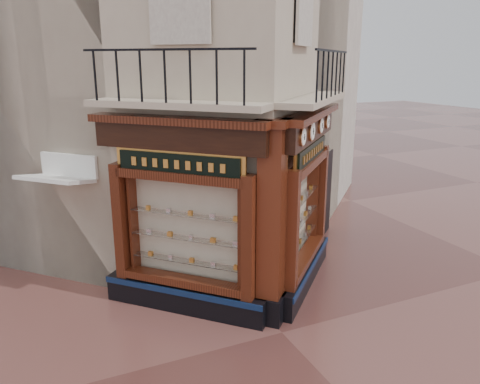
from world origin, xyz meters
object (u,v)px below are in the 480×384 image
clock_a (303,137)px  awning (68,292)px  clock_b (312,131)px  signboard_right (311,152)px  signboard_left (178,164)px  corner_pilaster (271,228)px  clock_c (321,125)px  clock_d (327,121)px

clock_a → awning: bearing=100.8°
clock_a → clock_b: size_ratio=0.87×
clock_b → signboard_right: bearing=11.7°
clock_a → signboard_left: clock_a is taller
awning → signboard_right: (5.04, -1.85, 3.10)m
corner_pilaster → clock_c: corner_pilaster is taller
clock_a → clock_d: 2.42m
clock_a → clock_c: bearing=0.0°
corner_pilaster → clock_b: (1.16, 0.56, 1.67)m
clock_b → signboard_left: (-2.62, 0.46, -0.52)m
clock_d → signboard_left: (-3.80, -0.72, -0.52)m
corner_pilaster → clock_c: 2.73m
clock_c → signboard_left: 3.30m
clock_d → signboard_left: bearing=145.7°
corner_pilaster → signboard_left: 2.12m
corner_pilaster → clock_c: size_ratio=11.15×
clock_d → signboard_right: bearing=174.4°
clock_b → awning: size_ratio=0.28×
clock_b → clock_c: bearing=0.0°
clock_c → signboard_left: bearing=138.1°
clock_a → clock_c: clock_c is taller
corner_pilaster → signboard_left: bearing=100.2°
corner_pilaster → signboard_right: corner_pilaster is taller
clock_b → signboard_right: 0.75m
clock_a → signboard_right: clock_a is taller
corner_pilaster → signboard_right: size_ratio=2.10×
corner_pilaster → clock_a: size_ratio=11.33×
corner_pilaster → signboard_right: (1.46, 1.01, 1.15)m
clock_b → signboard_left: 2.71m
clock_c → clock_b: bearing=-180.0°
clock_a → signboard_left: 2.37m
corner_pilaster → awning: 4.98m
clock_d → clock_b: bearing=180.0°
clock_b → clock_d: bearing=-0.0°
clock_d → signboard_left: 3.90m
clock_a → signboard_left: size_ratio=0.18×
clock_c → signboard_left: (-3.26, -0.18, -0.52)m
clock_b → signboard_left: clock_b is taller
clock_d → signboard_right: 1.25m
corner_pilaster → clock_d: bearing=-8.4°
signboard_left → signboard_right: signboard_left is taller
awning → signboard_right: size_ratio=0.76×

